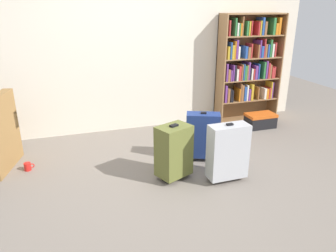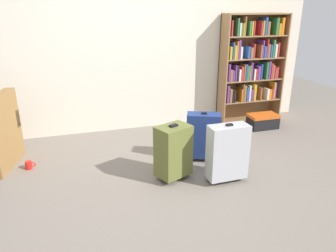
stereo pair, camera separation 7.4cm
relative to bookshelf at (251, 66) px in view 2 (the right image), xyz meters
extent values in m
plane|color=slate|center=(-1.90, -1.59, -0.93)|extent=(10.03, 10.03, 0.00)
cube|color=beige|center=(-1.90, 0.21, 0.37)|extent=(5.73, 0.10, 2.60)
cube|color=olive|center=(-0.50, -0.01, -0.06)|extent=(0.02, 0.30, 1.74)
cube|color=olive|center=(0.54, -0.01, -0.06)|extent=(0.02, 0.30, 1.74)
cube|color=olive|center=(0.02, 0.13, -0.06)|extent=(1.06, 0.02, 1.74)
cube|color=olive|center=(0.02, -0.01, -0.92)|extent=(1.02, 0.28, 0.02)
cube|color=olive|center=(0.02, -0.01, -0.57)|extent=(1.02, 0.28, 0.02)
cube|color=olive|center=(0.02, -0.01, -0.22)|extent=(1.02, 0.28, 0.02)
cube|color=olive|center=(0.02, -0.01, 0.12)|extent=(1.02, 0.28, 0.02)
cube|color=olive|center=(0.02, -0.01, 0.47)|extent=(1.02, 0.28, 0.02)
cube|color=olive|center=(0.02, -0.01, 0.80)|extent=(1.02, 0.28, 0.02)
cube|color=#66337F|center=(-0.45, -0.07, -0.42)|extent=(0.04, 0.17, 0.28)
cube|color=brown|center=(-0.40, -0.03, -0.45)|extent=(0.04, 0.24, 0.22)
cube|color=black|center=(-0.35, -0.04, -0.45)|extent=(0.02, 0.22, 0.22)
cube|color=black|center=(-0.32, -0.03, -0.46)|extent=(0.02, 0.24, 0.20)
cube|color=orange|center=(-0.20, -0.05, -0.46)|extent=(0.02, 0.21, 0.21)
cube|color=brown|center=(-0.18, -0.04, -0.42)|extent=(0.02, 0.23, 0.29)
cube|color=brown|center=(-0.14, -0.05, -0.43)|extent=(0.03, 0.20, 0.27)
cube|color=#264C99|center=(-0.09, -0.03, -0.44)|extent=(0.04, 0.25, 0.24)
cube|color=silver|center=(-0.05, -0.04, -0.43)|extent=(0.03, 0.23, 0.26)
cube|color=#66337F|center=(-0.01, -0.04, -0.47)|extent=(0.03, 0.22, 0.19)
cube|color=gold|center=(0.04, -0.04, -0.43)|extent=(0.04, 0.23, 0.27)
cube|color=brown|center=(0.15, -0.06, -0.46)|extent=(0.02, 0.19, 0.21)
cube|color=silver|center=(0.29, -0.03, -0.47)|extent=(0.04, 0.24, 0.18)
cube|color=orange|center=(0.33, -0.02, -0.48)|extent=(0.04, 0.26, 0.17)
cube|color=#B22D2D|center=(0.37, -0.07, -0.47)|extent=(0.03, 0.17, 0.19)
cube|color=gold|center=(0.40, -0.06, -0.42)|extent=(0.02, 0.19, 0.28)
cube|color=#66337F|center=(0.42, -0.06, -0.43)|extent=(0.02, 0.19, 0.27)
cube|color=#66337F|center=(-0.45, -0.06, -0.07)|extent=(0.03, 0.18, 0.28)
cube|color=brown|center=(-0.41, -0.05, -0.12)|extent=(0.04, 0.21, 0.19)
cube|color=#66337F|center=(-0.37, -0.06, -0.13)|extent=(0.03, 0.17, 0.18)
cube|color=#66337F|center=(-0.34, -0.06, -0.09)|extent=(0.02, 0.18, 0.25)
cube|color=black|center=(-0.30, -0.04, -0.09)|extent=(0.03, 0.21, 0.25)
cube|color=silver|center=(-0.27, -0.03, -0.12)|extent=(0.03, 0.25, 0.19)
cube|color=#B22D2D|center=(-0.22, -0.03, -0.10)|extent=(0.04, 0.23, 0.23)
cube|color=brown|center=(-0.18, -0.04, -0.09)|extent=(0.02, 0.23, 0.26)
cube|color=#264C99|center=(-0.15, -0.07, -0.08)|extent=(0.02, 0.17, 0.26)
cube|color=#2D7238|center=(-0.12, -0.06, -0.10)|extent=(0.04, 0.19, 0.23)
cube|color=brown|center=(-0.08, -0.03, -0.09)|extent=(0.02, 0.25, 0.24)
cube|color=#66337F|center=(-0.06, -0.03, -0.07)|extent=(0.02, 0.25, 0.28)
cube|color=black|center=(-0.03, -0.05, -0.12)|extent=(0.02, 0.20, 0.19)
cube|color=silver|center=(0.00, -0.05, -0.13)|extent=(0.03, 0.21, 0.18)
cube|color=#B22D2D|center=(0.04, -0.06, -0.13)|extent=(0.02, 0.19, 0.18)
cube|color=#66337F|center=(0.08, -0.06, -0.10)|extent=(0.04, 0.19, 0.22)
cube|color=#264C99|center=(0.12, -0.05, -0.09)|extent=(0.02, 0.21, 0.25)
cube|color=#2D7238|center=(0.23, -0.06, -0.08)|extent=(0.03, 0.18, 0.28)
cube|color=#66337F|center=(0.27, -0.03, -0.07)|extent=(0.03, 0.24, 0.29)
cube|color=#B22D2D|center=(0.31, -0.05, -0.09)|extent=(0.03, 0.20, 0.25)
cube|color=brown|center=(0.34, -0.05, -0.10)|extent=(0.03, 0.21, 0.23)
cube|color=#B22D2D|center=(0.39, -0.05, -0.13)|extent=(0.04, 0.20, 0.18)
cube|color=#B22D2D|center=(0.42, -0.03, -0.12)|extent=(0.02, 0.24, 0.19)
cube|color=gold|center=(-0.45, -0.05, 0.23)|extent=(0.03, 0.20, 0.20)
cube|color=#264C99|center=(-0.41, -0.05, 0.26)|extent=(0.02, 0.20, 0.26)
cube|color=gold|center=(-0.37, -0.03, 0.24)|extent=(0.04, 0.24, 0.21)
cube|color=orange|center=(-0.34, -0.05, 0.27)|extent=(0.02, 0.20, 0.27)
cube|color=#66337F|center=(-0.30, -0.04, 0.28)|extent=(0.03, 0.22, 0.29)
cube|color=silver|center=(-0.27, -0.05, 0.23)|extent=(0.03, 0.21, 0.19)
cube|color=#264C99|center=(-0.14, -0.05, 0.23)|extent=(0.04, 0.20, 0.19)
cube|color=brown|center=(-0.09, -0.05, 0.22)|extent=(0.04, 0.19, 0.17)
cube|color=#B22D2D|center=(-0.05, -0.05, 0.25)|extent=(0.02, 0.20, 0.22)
cube|color=brown|center=(0.08, -0.05, 0.24)|extent=(0.03, 0.20, 0.21)
cube|color=#66337F|center=(0.11, -0.03, 0.27)|extent=(0.02, 0.24, 0.27)
cube|color=#264C99|center=(0.15, -0.06, 0.22)|extent=(0.04, 0.18, 0.18)
cube|color=#B22D2D|center=(0.19, -0.02, 0.28)|extent=(0.02, 0.26, 0.29)
cube|color=brown|center=(0.22, -0.04, 0.24)|extent=(0.03, 0.23, 0.21)
cube|color=#264C99|center=(0.26, -0.05, 0.24)|extent=(0.03, 0.20, 0.20)
cube|color=#2D7238|center=(0.30, -0.03, 0.27)|extent=(0.03, 0.24, 0.28)
cube|color=silver|center=(0.35, -0.03, 0.24)|extent=(0.03, 0.24, 0.21)
cube|color=#B22D2D|center=(0.39, -0.03, 0.25)|extent=(0.02, 0.25, 0.23)
cube|color=#B22D2D|center=(-0.45, -0.06, 0.60)|extent=(0.02, 0.18, 0.23)
cube|color=#2D7238|center=(-0.35, -0.04, 0.61)|extent=(0.02, 0.22, 0.26)
cube|color=silver|center=(-0.32, -0.02, 0.58)|extent=(0.02, 0.26, 0.19)
cube|color=#2D7238|center=(-0.29, -0.06, 0.57)|extent=(0.02, 0.18, 0.18)
cube|color=orange|center=(-0.26, -0.05, 0.58)|extent=(0.02, 0.21, 0.19)
cube|color=brown|center=(-0.24, -0.03, 0.62)|extent=(0.02, 0.25, 0.28)
cube|color=#2D7238|center=(-0.15, -0.06, 0.59)|extent=(0.03, 0.19, 0.22)
cube|color=gold|center=(-0.11, -0.04, 0.59)|extent=(0.02, 0.22, 0.21)
cube|color=#B22D2D|center=(-0.08, -0.02, 0.59)|extent=(0.02, 0.26, 0.22)
cube|color=#B22D2D|center=(0.05, -0.04, 0.58)|extent=(0.02, 0.23, 0.21)
cube|color=gold|center=(0.08, -0.06, 0.59)|extent=(0.02, 0.17, 0.22)
cube|color=#264C99|center=(0.12, -0.04, 0.61)|extent=(0.04, 0.22, 0.27)
cube|color=brown|center=(0.17, -0.04, 0.58)|extent=(0.04, 0.22, 0.20)
cube|color=#2D7238|center=(0.32, -0.04, 0.61)|extent=(0.04, 0.22, 0.26)
cube|color=orange|center=(0.37, -0.04, 0.57)|extent=(0.04, 0.23, 0.18)
cube|color=orange|center=(0.42, -0.03, 0.61)|extent=(0.04, 0.24, 0.26)
cube|color=olive|center=(-3.66, -0.69, -0.28)|extent=(0.30, 0.71, 0.50)
cylinder|color=red|center=(-3.42, -0.85, -0.88)|extent=(0.08, 0.08, 0.10)
torus|color=red|center=(-3.37, -0.85, -0.88)|extent=(0.06, 0.01, 0.06)
cube|color=black|center=(0.04, -0.43, -0.83)|extent=(0.45, 0.27, 0.20)
cube|color=#D85919|center=(0.04, -0.43, -0.73)|extent=(0.46, 0.28, 0.04)
cube|color=brown|center=(-1.82, -1.56, -0.59)|extent=(0.44, 0.38, 0.58)
cube|color=black|center=(-1.82, -1.56, -0.29)|extent=(0.11, 0.08, 0.02)
cylinder|color=black|center=(-1.94, -1.61, -0.91)|extent=(0.07, 0.07, 0.05)
cylinder|color=black|center=(-1.70, -1.51, -0.91)|extent=(0.07, 0.07, 0.05)
cube|color=navy|center=(-1.32, -1.22, -0.60)|extent=(0.45, 0.33, 0.57)
cube|color=black|center=(-1.32, -1.22, -0.31)|extent=(0.08, 0.06, 0.02)
cylinder|color=black|center=(-1.45, -1.16, -0.91)|extent=(0.07, 0.07, 0.05)
cylinder|color=black|center=(-1.18, -1.27, -0.91)|extent=(0.07, 0.07, 0.05)
cube|color=#B7BABF|center=(-1.27, -1.79, -0.57)|extent=(0.44, 0.21, 0.61)
cube|color=black|center=(-1.27, -1.79, -0.26)|extent=(0.07, 0.04, 0.02)
cylinder|color=black|center=(-1.42, -1.80, -0.91)|extent=(0.05, 0.05, 0.05)
cylinder|color=black|center=(-1.12, -1.79, -0.91)|extent=(0.05, 0.05, 0.05)
camera|label=1|loc=(-2.89, -4.68, 0.94)|focal=34.89mm
camera|label=2|loc=(-2.82, -4.70, 0.94)|focal=34.89mm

